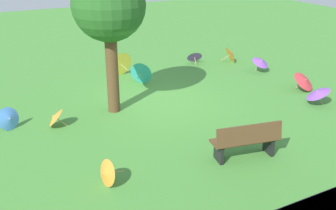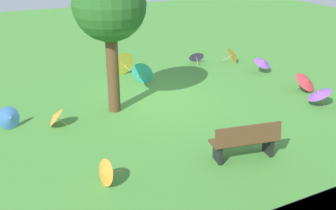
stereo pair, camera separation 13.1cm
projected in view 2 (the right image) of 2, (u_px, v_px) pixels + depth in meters
ground at (148, 103)px, 12.64m from camera, size 40.00×40.00×0.00m
park_bench at (246, 141)px, 9.29m from camera, size 1.66×0.74×0.90m
shade_tree at (109, 7)px, 10.98m from camera, size 2.02×2.02×4.11m
parasol_purple_0 at (196, 56)px, 16.57m from camera, size 0.72×0.66×0.58m
parasol_blue_0 at (10, 118)px, 10.84m from camera, size 0.68×0.65×0.63m
parasol_red_0 at (306, 81)px, 13.52m from camera, size 0.96×0.90×0.64m
parasol_orange_0 at (234, 54)px, 16.70m from camera, size 0.75×0.75×0.67m
parasol_purple_2 at (263, 62)px, 15.37m from camera, size 0.80×0.79×0.63m
parasol_teal_0 at (143, 72)px, 14.28m from camera, size 0.77×0.75×0.79m
parasol_yellow_1 at (121, 63)px, 15.10m from camera, size 0.96×0.89×0.92m
parasol_orange_1 at (55, 116)px, 11.00m from camera, size 0.62×0.69×0.53m
parasol_purple_3 at (319, 93)px, 12.34m from camera, size 0.98×0.99×0.62m
parasol_orange_2 at (104, 173)px, 8.35m from camera, size 0.59×0.60×0.58m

